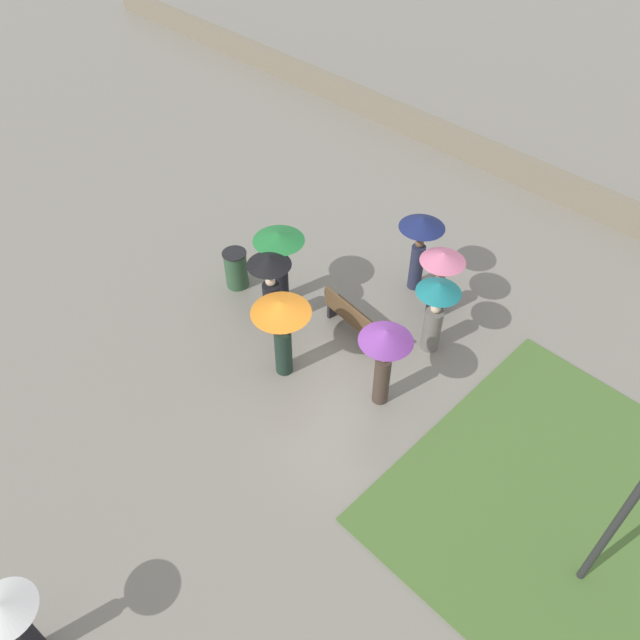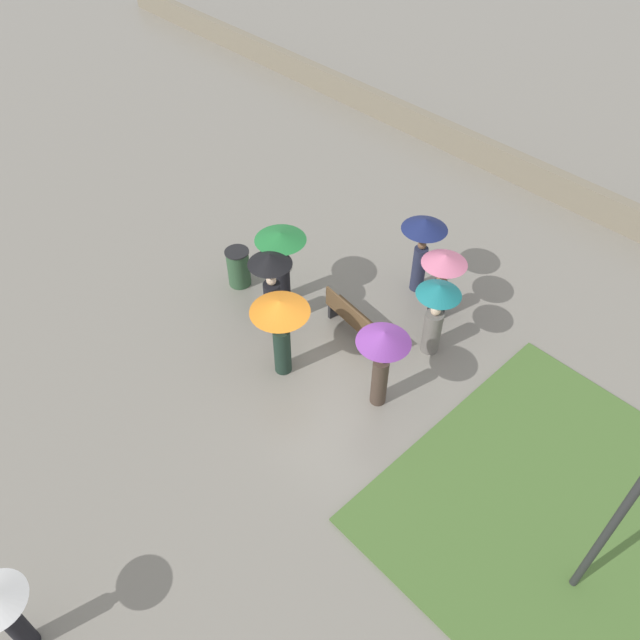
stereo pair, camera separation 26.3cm
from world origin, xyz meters
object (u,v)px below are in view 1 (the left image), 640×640
(crowd_person_purple, at_px, (385,350))
(crowd_person_green, at_px, (279,253))
(crowd_person_teal, at_px, (436,307))
(trash_bin, at_px, (236,269))
(crowd_person_navy, at_px, (421,237))
(lone_walker_far_path, at_px, (11,618))
(crowd_person_orange, at_px, (282,320))
(crowd_person_pink, at_px, (441,274))
(park_bench, at_px, (356,320))
(lamp_post, at_px, (638,493))
(crowd_person_black, at_px, (270,279))

(crowd_person_purple, distance_m, crowd_person_green, 3.66)
(crowd_person_teal, bearing_deg, trash_bin, 27.57)
(crowd_person_navy, distance_m, lone_walker_far_path, 10.42)
(crowd_person_green, xyz_separation_m, lone_walker_far_path, (-3.17, 7.76, -0.11))
(crowd_person_purple, xyz_separation_m, crowd_person_green, (3.61, -0.61, -0.07))
(crowd_person_orange, bearing_deg, crowd_person_pink, 100.53)
(crowd_person_teal, bearing_deg, crowd_person_purple, 103.67)
(park_bench, relative_size, crowd_person_purple, 0.93)
(park_bench, bearing_deg, crowd_person_teal, -140.65)
(trash_bin, relative_size, crowd_person_green, 0.51)
(crowd_person_teal, bearing_deg, park_bench, 40.81)
(lamp_post, bearing_deg, crowd_person_navy, -29.66)
(crowd_person_pink, distance_m, lone_walker_far_path, 9.94)
(crowd_person_black, distance_m, crowd_person_pink, 3.72)
(trash_bin, distance_m, crowd_person_pink, 4.79)
(lamp_post, bearing_deg, crowd_person_green, -7.27)
(trash_bin, height_order, crowd_person_pink, crowd_person_pink)
(park_bench, distance_m, crowd_person_black, 2.06)
(lamp_post, distance_m, crowd_person_purple, 4.85)
(crowd_person_black, bearing_deg, lamp_post, 30.36)
(crowd_person_black, bearing_deg, crowd_person_orange, 0.77)
(park_bench, bearing_deg, lamp_post, 173.37)
(trash_bin, height_order, crowd_person_orange, crowd_person_orange)
(crowd_person_orange, height_order, lone_walker_far_path, crowd_person_orange)
(crowd_person_navy, bearing_deg, crowd_person_pink, 19.24)
(crowd_person_purple, xyz_separation_m, crowd_person_teal, (0.20, -1.86, -0.27))
(crowd_person_teal, relative_size, lone_walker_far_path, 1.05)
(crowd_person_purple, bearing_deg, park_bench, 114.22)
(park_bench, bearing_deg, lone_walker_far_path, 104.03)
(crowd_person_teal, height_order, crowd_person_orange, crowd_person_orange)
(lamp_post, relative_size, crowd_person_black, 2.10)
(lone_walker_far_path, bearing_deg, crowd_person_black, -58.89)
(park_bench, distance_m, crowd_person_orange, 2.10)
(crowd_person_black, bearing_deg, crowd_person_teal, 66.02)
(trash_bin, relative_size, crowd_person_purple, 0.49)
(crowd_person_orange, bearing_deg, park_bench, 106.88)
(crowd_person_purple, xyz_separation_m, crowd_person_black, (3.18, 0.05, -0.17))
(crowd_person_orange, relative_size, crowd_person_green, 1.02)
(crowd_person_navy, height_order, crowd_person_orange, crowd_person_navy)
(crowd_person_orange, bearing_deg, crowd_person_teal, 85.49)
(lamp_post, distance_m, crowd_person_navy, 7.43)
(crowd_person_teal, distance_m, crowd_person_orange, 3.23)
(trash_bin, relative_size, crowd_person_pink, 0.55)
(park_bench, bearing_deg, crowd_person_pink, -107.43)
(crowd_person_orange, distance_m, crowd_person_green, 2.22)
(crowd_person_black, relative_size, crowd_person_pink, 1.10)
(crowd_person_pink, height_order, lone_walker_far_path, crowd_person_pink)
(lone_walker_far_path, bearing_deg, park_bench, -71.99)
(crowd_person_purple, height_order, crowd_person_teal, crowd_person_purple)
(crowd_person_navy, bearing_deg, lamp_post, 13.05)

